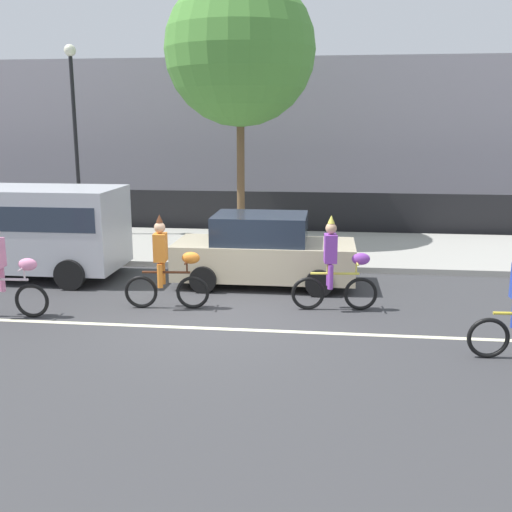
{
  "coord_description": "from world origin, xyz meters",
  "views": [
    {
      "loc": [
        2.15,
        -10.7,
        3.67
      ],
      "look_at": [
        0.74,
        1.2,
        1.0
      ],
      "focal_mm": 42.0,
      "sensor_mm": 36.0,
      "label": 1
    }
  ],
  "objects_px": {
    "parked_van_silver": "(20,225)",
    "parked_car_beige": "(264,251)",
    "parade_cyclist_pink": "(4,275)",
    "pedestrian_onlooker": "(95,208)",
    "parade_cyclist_purple": "(336,269)",
    "parade_cyclist_orange": "(167,268)",
    "street_lamp_post": "(74,112)"
  },
  "relations": [
    {
      "from": "parade_cyclist_pink",
      "to": "parade_cyclist_purple",
      "type": "relative_size",
      "value": 1.0
    },
    {
      "from": "parade_cyclist_pink",
      "to": "parade_cyclist_orange",
      "type": "height_order",
      "value": "same"
    },
    {
      "from": "parade_cyclist_purple",
      "to": "street_lamp_post",
      "type": "xyz_separation_m",
      "value": [
        -8.1,
        6.73,
        3.15
      ]
    },
    {
      "from": "parked_car_beige",
      "to": "pedestrian_onlooker",
      "type": "relative_size",
      "value": 2.53
    },
    {
      "from": "parked_van_silver",
      "to": "pedestrian_onlooker",
      "type": "relative_size",
      "value": 3.09
    },
    {
      "from": "street_lamp_post",
      "to": "pedestrian_onlooker",
      "type": "bearing_deg",
      "value": -2.48
    },
    {
      "from": "parade_cyclist_pink",
      "to": "street_lamp_post",
      "type": "distance_m",
      "value": 8.72
    },
    {
      "from": "parade_cyclist_orange",
      "to": "parked_car_beige",
      "type": "bearing_deg",
      "value": 50.12
    },
    {
      "from": "parked_car_beige",
      "to": "parade_cyclist_orange",
      "type": "bearing_deg",
      "value": -129.88
    },
    {
      "from": "parade_cyclist_orange",
      "to": "parade_cyclist_pink",
      "type": "bearing_deg",
      "value": -162.93
    },
    {
      "from": "parade_cyclist_pink",
      "to": "parked_car_beige",
      "type": "bearing_deg",
      "value": 32.45
    },
    {
      "from": "parade_cyclist_pink",
      "to": "parked_car_beige",
      "type": "xyz_separation_m",
      "value": [
        4.67,
        2.97,
        -0.06
      ]
    },
    {
      "from": "parked_van_silver",
      "to": "parked_car_beige",
      "type": "distance_m",
      "value": 5.9
    },
    {
      "from": "parade_cyclist_pink",
      "to": "parked_car_beige",
      "type": "relative_size",
      "value": 0.47
    },
    {
      "from": "pedestrian_onlooker",
      "to": "parked_car_beige",
      "type": "bearing_deg",
      "value": -39.55
    },
    {
      "from": "parade_cyclist_orange",
      "to": "parked_van_silver",
      "type": "relative_size",
      "value": 0.38
    },
    {
      "from": "parked_van_silver",
      "to": "parade_cyclist_orange",
      "type": "bearing_deg",
      "value": -26.64
    },
    {
      "from": "parked_car_beige",
      "to": "pedestrian_onlooker",
      "type": "bearing_deg",
      "value": 140.45
    },
    {
      "from": "parade_cyclist_purple",
      "to": "pedestrian_onlooker",
      "type": "xyz_separation_m",
      "value": [
        -7.6,
        6.71,
        0.17
      ]
    },
    {
      "from": "parade_cyclist_orange",
      "to": "parked_van_silver",
      "type": "bearing_deg",
      "value": 153.36
    },
    {
      "from": "parade_cyclist_pink",
      "to": "parked_van_silver",
      "type": "xyz_separation_m",
      "value": [
        -1.21,
        2.99,
        0.44
      ]
    },
    {
      "from": "parade_cyclist_pink",
      "to": "parade_cyclist_purple",
      "type": "bearing_deg",
      "value": 10.76
    },
    {
      "from": "pedestrian_onlooker",
      "to": "parade_cyclist_orange",
      "type": "bearing_deg",
      "value": -58.75
    },
    {
      "from": "parade_cyclist_orange",
      "to": "parade_cyclist_purple",
      "type": "height_order",
      "value": "same"
    },
    {
      "from": "parade_cyclist_orange",
      "to": "parade_cyclist_purple",
      "type": "distance_m",
      "value": 3.37
    },
    {
      "from": "parked_van_silver",
      "to": "parked_car_beige",
      "type": "relative_size",
      "value": 1.22
    },
    {
      "from": "parked_van_silver",
      "to": "street_lamp_post",
      "type": "relative_size",
      "value": 0.85
    },
    {
      "from": "parade_cyclist_purple",
      "to": "street_lamp_post",
      "type": "distance_m",
      "value": 10.99
    },
    {
      "from": "parade_cyclist_pink",
      "to": "parked_van_silver",
      "type": "bearing_deg",
      "value": 111.97
    },
    {
      "from": "parked_van_silver",
      "to": "street_lamp_post",
      "type": "height_order",
      "value": "street_lamp_post"
    },
    {
      "from": "parked_van_silver",
      "to": "street_lamp_post",
      "type": "bearing_deg",
      "value": 96.89
    },
    {
      "from": "parade_cyclist_purple",
      "to": "pedestrian_onlooker",
      "type": "bearing_deg",
      "value": 138.58
    }
  ]
}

